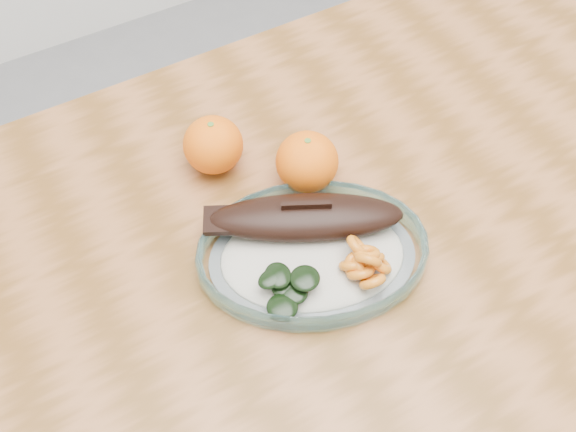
# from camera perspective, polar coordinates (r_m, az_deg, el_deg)

# --- Properties ---
(dining_table) EXTENTS (1.20, 0.80, 0.75)m
(dining_table) POSITION_cam_1_polar(r_m,az_deg,el_deg) (0.99, 4.79, -4.67)
(dining_table) COLOR brown
(dining_table) RESTS_ON ground
(plated_meal) EXTENTS (0.65, 0.65, 0.08)m
(plated_meal) POSITION_cam_1_polar(r_m,az_deg,el_deg) (0.86, 1.95, -2.71)
(plated_meal) COLOR white
(plated_meal) RESTS_ON dining_table
(orange_left) EXTENTS (0.08, 0.08, 0.08)m
(orange_left) POSITION_cam_1_polar(r_m,az_deg,el_deg) (0.95, -5.94, 5.61)
(orange_left) COLOR #F44F04
(orange_left) RESTS_ON dining_table
(orange_right) EXTENTS (0.08, 0.08, 0.08)m
(orange_right) POSITION_cam_1_polar(r_m,az_deg,el_deg) (0.92, 1.51, 4.32)
(orange_right) COLOR #F44F04
(orange_right) RESTS_ON dining_table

